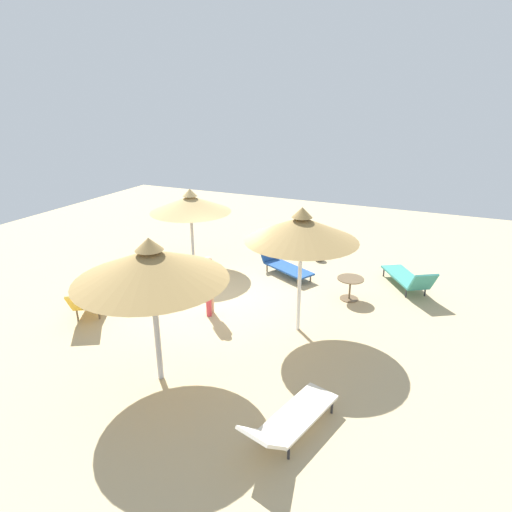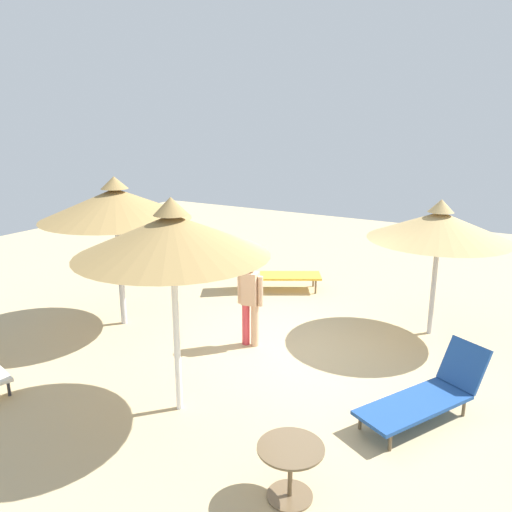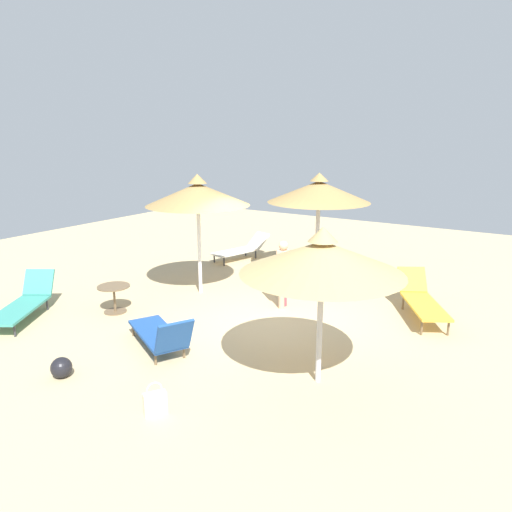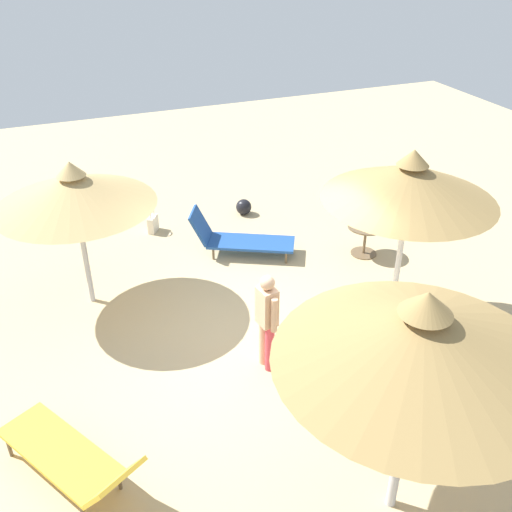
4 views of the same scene
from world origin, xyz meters
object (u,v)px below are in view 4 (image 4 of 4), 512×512
at_px(person_standing_far_left, 267,318).
at_px(beach_ball, 244,207).
at_px(parasol_umbrella_edge, 421,338).
at_px(parasol_umbrella_far_right, 74,190).
at_px(lounge_chair_near_right, 389,200).
at_px(side_table_round, 365,235).
at_px(parasol_umbrella_near_left, 410,182).
at_px(handbag, 153,223).
at_px(lounge_chair_front, 73,459).
at_px(lounge_chair_back, 237,238).

bearing_deg(person_standing_far_left, beach_ball, -16.90).
distance_m(parasol_umbrella_edge, parasol_umbrella_far_right, 5.68).
relative_size(parasol_umbrella_edge, lounge_chair_near_right, 1.37).
distance_m(parasol_umbrella_edge, side_table_round, 5.72).
bearing_deg(parasol_umbrella_near_left, handbag, 32.12).
height_order(parasol_umbrella_near_left, person_standing_far_left, parasol_umbrella_near_left).
bearing_deg(lounge_chair_near_right, beach_ball, 67.77).
xyz_separation_m(parasol_umbrella_near_left, person_standing_far_left, (-0.19, 2.18, -1.55)).
distance_m(person_standing_far_left, beach_ball, 4.87).
relative_size(side_table_round, beach_ball, 2.07).
bearing_deg(lounge_chair_front, parasol_umbrella_edge, -115.99).
bearing_deg(parasol_umbrella_far_right, lounge_chair_near_right, -81.86).
height_order(parasol_umbrella_edge, lounge_chair_front, parasol_umbrella_edge).
bearing_deg(lounge_chair_back, parasol_umbrella_edge, 176.91).
height_order(lounge_chair_back, handbag, lounge_chair_back).
distance_m(parasol_umbrella_near_left, lounge_chair_front, 5.44).
relative_size(lounge_chair_back, person_standing_far_left, 1.31).
relative_size(parasol_umbrella_near_left, side_table_round, 4.17).
relative_size(handbag, beach_ball, 1.47).
xyz_separation_m(parasol_umbrella_edge, parasol_umbrella_near_left, (2.76, -1.78, 0.10)).
bearing_deg(person_standing_far_left, lounge_chair_front, 110.80).
relative_size(lounge_chair_near_right, side_table_round, 2.96).
xyz_separation_m(parasol_umbrella_far_right, lounge_chair_front, (-3.59, 0.67, -1.59)).
relative_size(person_standing_far_left, handbag, 3.10).
height_order(lounge_chair_front, handbag, lounge_chair_front).
bearing_deg(beach_ball, lounge_chair_near_right, -112.23).
height_order(lounge_chair_front, person_standing_far_left, person_standing_far_left).
bearing_deg(lounge_chair_back, handbag, 40.87).
bearing_deg(parasol_umbrella_edge, handbag, 7.68).
xyz_separation_m(parasol_umbrella_edge, person_standing_far_left, (2.56, 0.40, -1.45)).
distance_m(lounge_chair_back, beach_ball, 1.68).
bearing_deg(parasol_umbrella_near_left, beach_ball, 9.95).
relative_size(parasol_umbrella_far_right, lounge_chair_front, 1.20).
bearing_deg(beach_ball, parasol_umbrella_far_right, 120.77).
height_order(parasol_umbrella_near_left, lounge_chair_back, parasol_umbrella_near_left).
relative_size(lounge_chair_near_right, lounge_chair_back, 1.03).
height_order(parasol_umbrella_edge, lounge_chair_near_right, parasol_umbrella_edge).
relative_size(parasol_umbrella_near_left, lounge_chair_near_right, 1.41).
height_order(parasol_umbrella_edge, handbag, parasol_umbrella_edge).
bearing_deg(lounge_chair_front, beach_ball, -36.18).
relative_size(parasol_umbrella_near_left, lounge_chair_back, 1.45).
relative_size(lounge_chair_back, handbag, 4.06).
bearing_deg(handbag, lounge_chair_back, -139.13).
distance_m(parasol_umbrella_near_left, handbag, 5.61).
relative_size(lounge_chair_front, handbag, 4.21).
relative_size(parasol_umbrella_far_right, beach_ball, 7.39).
distance_m(lounge_chair_front, lounge_chair_near_right, 8.30).
bearing_deg(parasol_umbrella_near_left, side_table_round, -19.95).
bearing_deg(lounge_chair_back, side_table_round, -111.90).
xyz_separation_m(parasol_umbrella_edge, lounge_chair_back, (5.66, -0.31, -1.96)).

